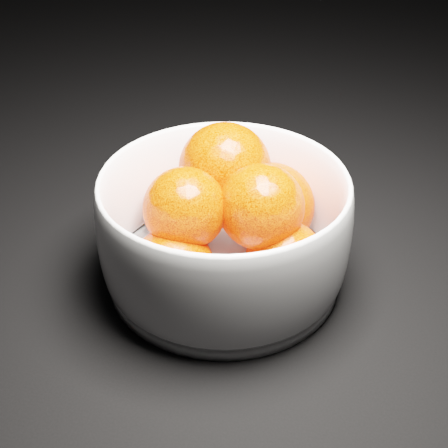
# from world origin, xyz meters

# --- Properties ---
(bowl) EXTENTS (0.24, 0.24, 0.12)m
(bowl) POSITION_xyz_m (0.25, 0.01, 0.06)
(bowl) COLOR white
(bowl) RESTS_ON ground
(orange_pile) EXTENTS (0.19, 0.21, 0.14)m
(orange_pile) POSITION_xyz_m (0.25, 0.02, 0.07)
(orange_pile) COLOR #FF3609
(orange_pile) RESTS_ON bowl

